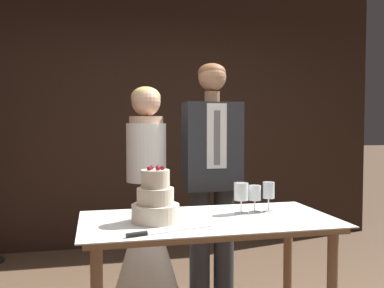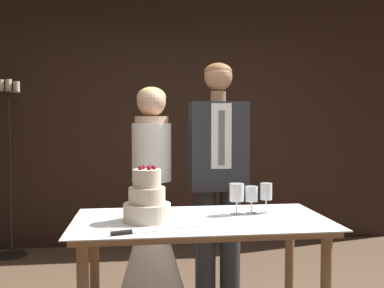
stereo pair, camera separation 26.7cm
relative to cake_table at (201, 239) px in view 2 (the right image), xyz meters
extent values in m
cube|color=black|center=(0.12, 2.46, 0.73)|extent=(4.98, 0.12, 2.87)
cylinder|color=#8E6B4C|center=(-0.59, 0.26, -0.32)|extent=(0.06, 0.06, 0.78)
cylinder|color=#8E6B4C|center=(0.59, 0.26, -0.32)|extent=(0.06, 0.06, 0.78)
cube|color=#8E6B4C|center=(0.00, 0.00, 0.09)|extent=(1.31, 0.64, 0.03)
cube|color=white|center=(0.00, 0.00, 0.11)|extent=(1.37, 0.70, 0.01)
cylinder|color=beige|center=(-0.29, -0.02, 0.16)|extent=(0.25, 0.25, 0.09)
cylinder|color=beige|center=(-0.29, -0.02, 0.24)|extent=(0.19, 0.19, 0.09)
cylinder|color=beige|center=(-0.29, -0.02, 0.33)|extent=(0.15, 0.15, 0.09)
sphere|color=maroon|center=(-0.25, -0.02, 0.39)|extent=(0.02, 0.02, 0.02)
sphere|color=maroon|center=(-0.27, 0.01, 0.39)|extent=(0.02, 0.02, 0.02)
sphere|color=maroon|center=(-0.31, 0.00, 0.39)|extent=(0.02, 0.02, 0.02)
sphere|color=maroon|center=(-0.32, -0.04, 0.39)|extent=(0.02, 0.02, 0.02)
sphere|color=maroon|center=(-0.28, -0.05, 0.39)|extent=(0.02, 0.02, 0.02)
cube|color=silver|center=(-0.20, -0.22, 0.11)|extent=(0.34, 0.12, 0.00)
cylinder|color=black|center=(-0.41, -0.28, 0.12)|extent=(0.10, 0.05, 0.02)
cylinder|color=silver|center=(0.39, 0.10, 0.11)|extent=(0.06, 0.06, 0.00)
cylinder|color=silver|center=(0.39, 0.10, 0.15)|extent=(0.01, 0.01, 0.07)
cylinder|color=silver|center=(0.39, 0.10, 0.23)|extent=(0.07, 0.07, 0.09)
cylinder|color=maroon|center=(0.39, 0.10, 0.21)|extent=(0.06, 0.06, 0.04)
cylinder|color=silver|center=(0.21, 0.08, 0.11)|extent=(0.08, 0.08, 0.00)
cylinder|color=silver|center=(0.21, 0.08, 0.15)|extent=(0.01, 0.01, 0.07)
cylinder|color=silver|center=(0.21, 0.08, 0.24)|extent=(0.08, 0.08, 0.10)
cylinder|color=maroon|center=(0.21, 0.08, 0.21)|extent=(0.07, 0.07, 0.04)
cylinder|color=silver|center=(0.30, 0.10, 0.11)|extent=(0.07, 0.07, 0.00)
cylinder|color=silver|center=(0.30, 0.10, 0.15)|extent=(0.01, 0.01, 0.07)
cylinder|color=silver|center=(0.30, 0.10, 0.22)|extent=(0.07, 0.07, 0.09)
cone|color=white|center=(-0.24, 0.79, -0.25)|extent=(0.54, 0.54, 0.92)
cylinder|color=white|center=(-0.24, 0.79, 0.42)|extent=(0.28, 0.28, 0.41)
cylinder|color=#DBAD8E|center=(-0.24, 0.79, 0.65)|extent=(0.24, 0.24, 0.05)
sphere|color=#DBAD8E|center=(-0.24, 0.79, 0.77)|extent=(0.20, 0.20, 0.20)
ellipsoid|color=#D6B770|center=(-0.24, 0.81, 0.80)|extent=(0.21, 0.21, 0.15)
cylinder|color=#282B30|center=(0.15, 0.79, -0.28)|extent=(0.15, 0.15, 0.85)
cylinder|color=#282B30|center=(0.33, 0.79, -0.28)|extent=(0.15, 0.15, 0.85)
cube|color=#282B30|center=(0.24, 0.79, 0.46)|extent=(0.41, 0.24, 0.63)
cube|color=white|center=(0.24, 0.67, 0.53)|extent=(0.14, 0.01, 0.46)
cube|color=slate|center=(0.24, 0.66, 0.52)|extent=(0.04, 0.01, 0.38)
cylinder|color=#A37556|center=(0.24, 0.79, 0.81)|extent=(0.11, 0.11, 0.08)
sphere|color=#A37556|center=(0.24, 0.79, 0.95)|extent=(0.20, 0.20, 0.20)
ellipsoid|color=brown|center=(0.24, 0.80, 0.99)|extent=(0.20, 0.20, 0.13)
cylinder|color=black|center=(-1.59, 2.15, -0.70)|extent=(0.28, 0.28, 0.02)
cylinder|color=black|center=(-1.59, 2.15, 0.11)|extent=(0.03, 0.03, 1.60)
cylinder|color=black|center=(-1.59, 2.15, 0.92)|extent=(0.22, 0.22, 0.01)
cylinder|color=beige|center=(-1.67, 2.15, 0.99)|extent=(0.06, 0.06, 0.12)
cylinder|color=beige|center=(-1.59, 2.15, 0.99)|extent=(0.06, 0.06, 0.12)
cylinder|color=beige|center=(-1.52, 2.15, 0.98)|extent=(0.06, 0.06, 0.10)
camera|label=1|loc=(-0.59, -2.21, 0.63)|focal=40.00mm
camera|label=2|loc=(-0.33, -2.25, 0.63)|focal=40.00mm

